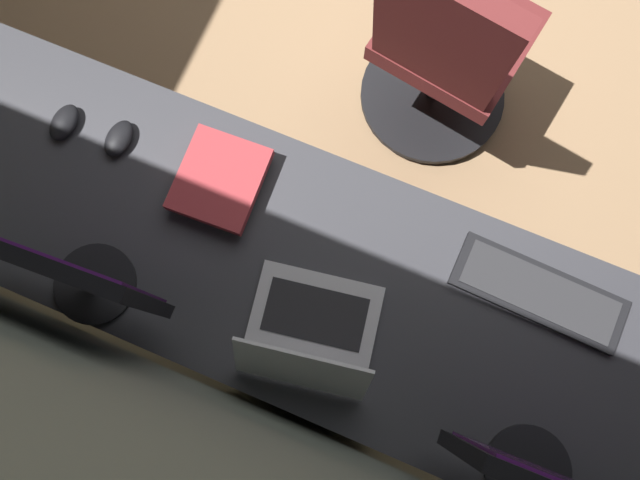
{
  "coord_description": "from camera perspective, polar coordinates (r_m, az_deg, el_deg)",
  "views": [
    {
      "loc": [
        -0.2,
        1.99,
        2.14
      ],
      "look_at": [
        -0.1,
        1.75,
        0.95
      ],
      "focal_mm": 32.59,
      "sensor_mm": 36.0,
      "label": 1
    }
  ],
  "objects": [
    {
      "name": "wall_back",
      "position": [
        0.89,
        -18.0,
        -18.53
      ],
      "size": [
        4.8,
        0.1,
        2.6
      ],
      "primitive_type": "cube",
      "color": "slate",
      "rests_on": "ground"
    },
    {
      "name": "mouse_main",
      "position": [
        1.66,
        -23.82,
        10.51
      ],
      "size": [
        0.06,
        0.1,
        0.03
      ],
      "primitive_type": "ellipsoid",
      "color": "black",
      "rests_on": "desk"
    },
    {
      "name": "office_chair",
      "position": [
        1.98,
        12.19,
        17.41
      ],
      "size": [
        0.56,
        0.58,
        0.97
      ],
      "color": "maroon",
      "rests_on": "ground"
    },
    {
      "name": "book_stack_near",
      "position": [
        1.48,
        -9.85,
        5.84
      ],
      "size": [
        0.22,
        0.24,
        0.05
      ],
      "color": "#3D8456",
      "rests_on": "desk"
    },
    {
      "name": "monitor_primary",
      "position": [
        1.29,
        -25.02,
        -2.35
      ],
      "size": [
        0.47,
        0.2,
        0.45
      ],
      "color": "black",
      "rests_on": "desk"
    },
    {
      "name": "mouse_spare",
      "position": [
        1.59,
        -19.14,
        9.39
      ],
      "size": [
        0.06,
        0.1,
        0.03
      ],
      "primitive_type": "ellipsoid",
      "color": "black",
      "rests_on": "desk"
    },
    {
      "name": "desk",
      "position": [
        1.49,
        -0.74,
        -4.04
      ],
      "size": [
        2.2,
        0.63,
        0.73
      ],
      "color": "#38383D",
      "rests_on": "ground"
    },
    {
      "name": "keyboard_main",
      "position": [
        1.51,
        20.69,
        -4.85
      ],
      "size": [
        0.42,
        0.15,
        0.02
      ],
      "color": "black",
      "rests_on": "desk"
    },
    {
      "name": "laptop_leftmost",
      "position": [
        1.37,
        -1.0,
        -9.37
      ],
      "size": [
        0.34,
        0.32,
        0.2
      ],
      "color": "silver",
      "rests_on": "desk"
    },
    {
      "name": "drawer_pedestal",
      "position": [
        1.8,
        2.15,
        -7.49
      ],
      "size": [
        0.4,
        0.51,
        0.69
      ],
      "color": "#38383D",
      "rests_on": "ground"
    }
  ]
}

